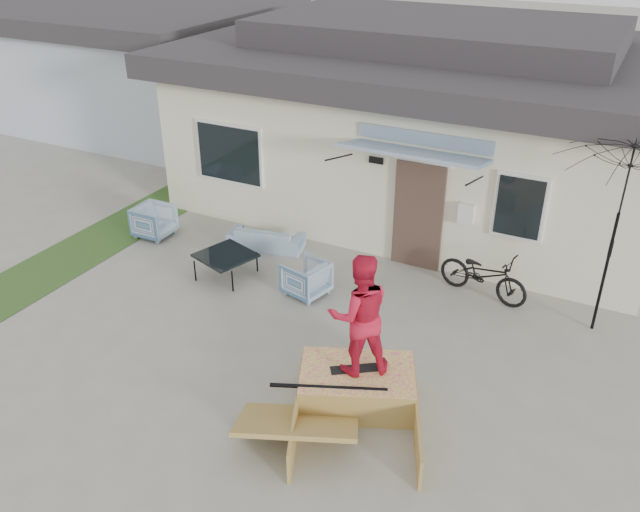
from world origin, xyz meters
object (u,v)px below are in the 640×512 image
at_px(armchair_right, 306,276).
at_px(patio_umbrella, 614,234).
at_px(coffee_table, 226,265).
at_px(loveseat, 266,234).
at_px(skateboard, 358,368).
at_px(skater, 360,313).
at_px(armchair_left, 154,220).
at_px(bicycle, 484,270).
at_px(skate_ramp, 357,387).

distance_m(armchair_right, patio_umbrella, 5.09).
bearing_deg(coffee_table, loveseat, 87.83).
height_order(skateboard, skater, skater).
xyz_separation_m(armchair_left, armchair_right, (3.95, -0.61, -0.02)).
distance_m(bicycle, patio_umbrella, 2.28).
distance_m(bicycle, skate_ramp, 3.72).
bearing_deg(armchair_left, bicycle, -85.31).
distance_m(patio_umbrella, skateboard, 4.53).
bearing_deg(coffee_table, skater, -29.74).
bearing_deg(loveseat, armchair_right, 130.43).
xyz_separation_m(loveseat, skateboard, (3.59, -3.42, 0.25)).
height_order(armchair_right, skate_ramp, armchair_right).
distance_m(coffee_table, bicycle, 4.71).
bearing_deg(skate_ramp, skateboard, 90.00).
distance_m(armchair_left, armchair_right, 4.00).
bearing_deg(skater, armchair_left, -61.38).
distance_m(bicycle, skater, 3.78).
distance_m(armchair_left, patio_umbrella, 8.82).
bearing_deg(skate_ramp, armchair_left, 131.26).
bearing_deg(armchair_right, skater, 55.93).
height_order(coffee_table, patio_umbrella, patio_umbrella).
xyz_separation_m(skate_ramp, skateboard, (-0.02, 0.05, 0.29)).
bearing_deg(skater, skate_ramp, 77.06).
xyz_separation_m(armchair_left, coffee_table, (2.31, -0.73, -0.14)).
distance_m(armchair_right, skateboard, 2.98).
xyz_separation_m(armchair_right, patio_umbrella, (4.74, 1.20, 1.39)).
xyz_separation_m(loveseat, skate_ramp, (3.61, -3.47, -0.04)).
xyz_separation_m(armchair_right, bicycle, (2.82, 1.37, 0.18)).
xyz_separation_m(patio_umbrella, skate_ramp, (-2.72, -3.45, -1.49)).
bearing_deg(skate_ramp, patio_umbrella, 28.57).
distance_m(loveseat, skateboard, 4.97).
relative_size(bicycle, skater, 0.95).
relative_size(armchair_right, bicycle, 0.43).
distance_m(coffee_table, skate_ramp, 4.23).
distance_m(armchair_right, coffee_table, 1.65).
xyz_separation_m(armchair_left, skateboard, (5.95, -2.81, 0.18)).
height_order(patio_umbrella, skateboard, patio_umbrella).
bearing_deg(bicycle, skateboard, 178.95).
bearing_deg(coffee_table, armchair_right, 4.29).
bearing_deg(bicycle, coffee_table, 120.44).
xyz_separation_m(armchair_right, coffee_table, (-1.64, -0.12, -0.13)).
bearing_deg(armchair_right, skateboard, 55.93).
height_order(armchair_left, skateboard, armchair_left).
bearing_deg(skate_ramp, skater, 90.00).
bearing_deg(coffee_table, bicycle, 18.51).
relative_size(coffee_table, skateboard, 1.23).
bearing_deg(loveseat, patio_umbrella, 167.86).
relative_size(loveseat, bicycle, 0.92).
height_order(loveseat, armchair_right, armchair_right).
relative_size(loveseat, skateboard, 2.02).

